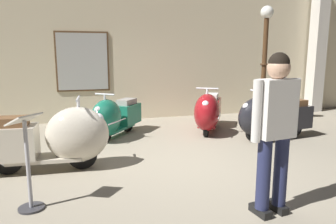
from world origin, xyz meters
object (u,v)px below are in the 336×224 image
Objects in this scene: scooter_0 at (57,138)px; scooter_2 at (208,112)px; lamppost at (264,61)px; visitor_1 at (275,124)px; scooter_3 at (269,117)px; info_stanchion at (28,171)px; scooter_1 at (113,117)px.

scooter_0 is 1.06× the size of scooter_2.
visitor_1 is (-2.25, -3.82, -0.54)m from lamppost.
info_stanchion is (-4.11, -1.79, -0.01)m from scooter_3.
scooter_2 reaches higher than scooter_3.
scooter_3 is at bearing 108.43° from scooter_1.
scooter_3 is at bearing 74.88° from scooter_2.
scooter_3 is 4.48m from info_stanchion.
visitor_1 is (2.24, -1.96, 0.50)m from scooter_0.
scooter_1 is at bearing -26.07° from scooter_3.
lamppost is at bearing 132.23° from scooter_2.
info_stanchion reaches higher than scooter_2.
info_stanchion reaches higher than scooter_0.
scooter_3 reaches higher than scooter_1.
scooter_1 is 3.08m from scooter_3.
scooter_1 is at bearing -63.96° from scooter_2.
scooter_3 is 3.10m from visitor_1.
scooter_3 is (3.88, 0.62, -0.03)m from scooter_0.
info_stanchion is (-2.47, 0.79, -0.54)m from visitor_1.
info_stanchion reaches higher than scooter_1.
visitor_1 is (-0.73, -3.46, 0.52)m from scooter_2.
scooter_3 is 1.75m from lamppost.
scooter_0 is 3.93m from scooter_3.
lamppost reaches higher than scooter_1.
lamppost reaches higher than scooter_2.
scooter_1 is at bearing -175.73° from lamppost.
scooter_0 is 1.66× the size of info_stanchion.
visitor_1 is at bearing -17.72° from info_stanchion.
lamppost is 4.47m from visitor_1.
info_stanchion is at bearing -147.26° from lamppost.
info_stanchion is at bearing 13.71° from scooter_1.
info_stanchion is (-1.19, -2.77, 0.02)m from scooter_1.
info_stanchion is at bearing 64.22° from visitor_1.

